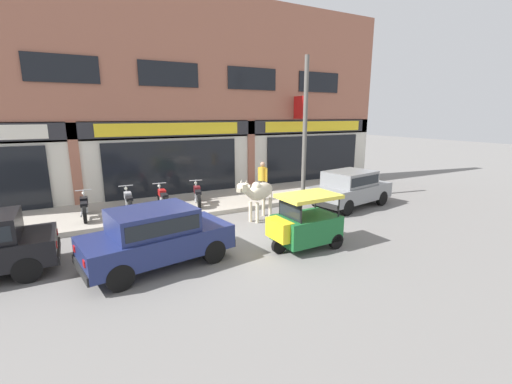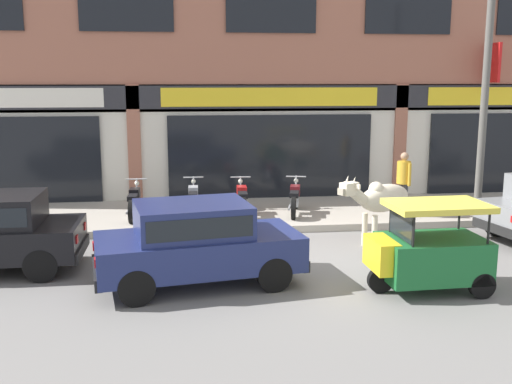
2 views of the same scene
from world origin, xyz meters
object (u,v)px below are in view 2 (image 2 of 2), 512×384
(motorcycle_1, at_px, (193,200))
(pedestrian, at_px, (404,177))
(motorcycle_2, at_px, (242,199))
(motorcycle_3, at_px, (295,199))
(utility_pole, at_px, (485,99))
(motorcycle_0, at_px, (134,202))
(car_0, at_px, (196,240))
(cow, at_px, (381,199))
(auto_rickshaw, at_px, (428,253))

(motorcycle_1, height_order, pedestrian, pedestrian)
(motorcycle_1, bearing_deg, motorcycle_2, -5.42)
(motorcycle_3, height_order, pedestrian, pedestrian)
(motorcycle_1, relative_size, utility_pole, 0.31)
(motorcycle_2, distance_m, pedestrian, 4.07)
(motorcycle_0, distance_m, motorcycle_3, 4.02)
(car_0, height_order, motorcycle_0, car_0)
(motorcycle_0, height_order, motorcycle_2, same)
(pedestrian, bearing_deg, motorcycle_1, 171.84)
(utility_pole, bearing_deg, motorcycle_0, 172.84)
(motorcycle_1, distance_m, motorcycle_2, 1.23)
(cow, distance_m, motorcycle_1, 4.81)
(motorcycle_2, distance_m, utility_pole, 6.34)
(motorcycle_1, bearing_deg, motorcycle_3, -4.09)
(cow, height_order, car_0, cow)
(car_0, height_order, auto_rickshaw, auto_rickshaw)
(motorcycle_2, xyz_separation_m, utility_pole, (5.73, -1.05, 2.51))
(motorcycle_0, relative_size, utility_pole, 0.31)
(motorcycle_1, height_order, motorcycle_3, same)
(pedestrian, bearing_deg, utility_pole, -13.57)
(motorcycle_0, bearing_deg, motorcycle_2, -0.06)
(motorcycle_3, relative_size, pedestrian, 1.12)
(car_0, height_order, motorcycle_1, car_0)
(motorcycle_1, distance_m, utility_pole, 7.48)
(auto_rickshaw, height_order, pedestrian, pedestrian)
(motorcycle_0, distance_m, motorcycle_2, 2.68)
(car_0, distance_m, auto_rickshaw, 3.96)
(car_0, height_order, motorcycle_2, car_0)
(cow, distance_m, auto_rickshaw, 2.89)
(cow, xyz_separation_m, car_0, (-4.02, -2.12, -0.19))
(motorcycle_2, xyz_separation_m, motorcycle_3, (1.34, -0.07, 0.00))
(motorcycle_2, height_order, pedestrian, pedestrian)
(cow, distance_m, car_0, 4.55)
(car_0, xyz_separation_m, motorcycle_3, (2.58, 4.58, -0.26))
(auto_rickshaw, distance_m, motorcycle_0, 7.58)
(cow, xyz_separation_m, auto_rickshaw, (-0.13, -2.87, -0.35))
(car_0, distance_m, motorcycle_0, 4.87)
(auto_rickshaw, bearing_deg, motorcycle_1, 125.05)
(utility_pole, bearing_deg, motorcycle_1, 170.46)
(cow, height_order, auto_rickshaw, cow)
(cow, distance_m, motorcycle_2, 3.78)
(motorcycle_1, relative_size, pedestrian, 1.13)
(motorcycle_0, relative_size, motorcycle_3, 1.02)
(car_0, xyz_separation_m, motorcycle_2, (1.25, 4.65, -0.26))
(cow, bearing_deg, pedestrian, 57.70)
(motorcycle_3, distance_m, pedestrian, 2.76)
(utility_pole, bearing_deg, auto_rickshaw, -125.37)
(utility_pole, bearing_deg, car_0, -152.73)
(car_0, height_order, motorcycle_3, car_0)
(car_0, height_order, utility_pole, utility_pole)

